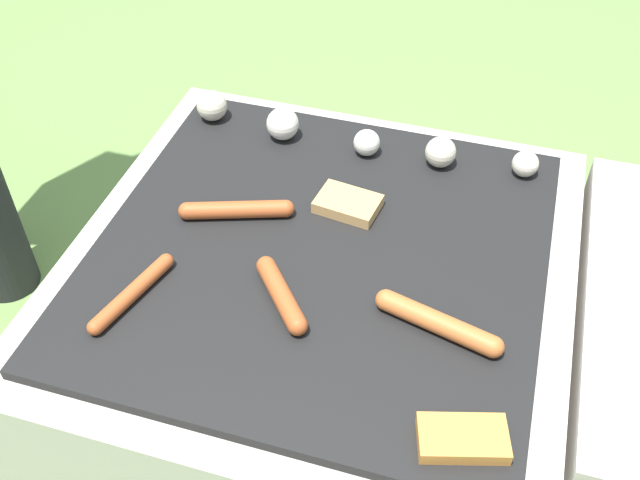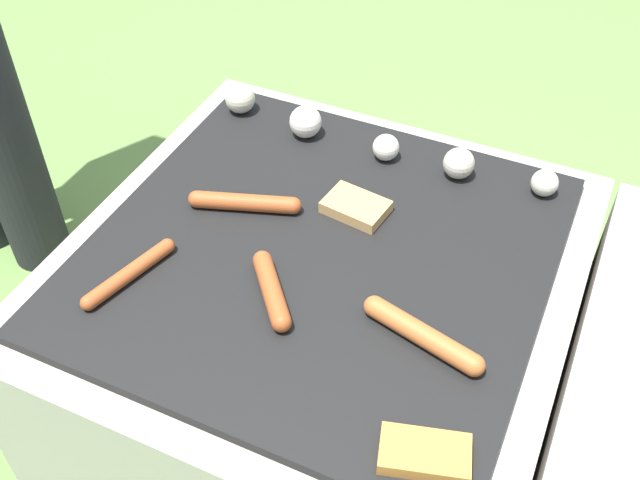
% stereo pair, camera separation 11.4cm
% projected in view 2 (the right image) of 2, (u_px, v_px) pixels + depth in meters
% --- Properties ---
extents(ground_plane, '(14.00, 14.00, 0.00)m').
position_uv_depth(ground_plane, '(320.00, 400.00, 1.44)').
color(ground_plane, '#608442').
extents(grill, '(0.77, 0.77, 0.41)m').
position_uv_depth(grill, '(320.00, 334.00, 1.30)').
color(grill, '#B2AA9E').
rests_on(grill, ground_plane).
extents(sausage_front_center, '(0.19, 0.07, 0.03)m').
position_uv_depth(sausage_front_center, '(422.00, 335.00, 1.01)').
color(sausage_front_center, '#B7602D').
rests_on(sausage_front_center, grill).
extents(sausage_mid_right, '(0.18, 0.08, 0.03)m').
position_uv_depth(sausage_mid_right, '(245.00, 202.00, 1.21)').
color(sausage_mid_right, '#A34C23').
rests_on(sausage_mid_right, grill).
extents(sausage_front_right, '(0.11, 0.12, 0.03)m').
position_uv_depth(sausage_front_right, '(272.00, 290.00, 1.07)').
color(sausage_front_right, '#A34C23').
rests_on(sausage_front_right, grill).
extents(sausage_mid_left, '(0.06, 0.17, 0.02)m').
position_uv_depth(sausage_mid_left, '(129.00, 273.00, 1.10)').
color(sausage_mid_left, '#A34C23').
rests_on(sausage_mid_left, grill).
extents(bread_slice_center, '(0.12, 0.09, 0.02)m').
position_uv_depth(bread_slice_center, '(425.00, 454.00, 0.89)').
color(bread_slice_center, '#D18438').
rests_on(bread_slice_center, grill).
extents(bread_slice_left, '(0.11, 0.08, 0.02)m').
position_uv_depth(bread_slice_left, '(356.00, 207.00, 1.21)').
color(bread_slice_left, tan).
rests_on(bread_slice_left, grill).
extents(mushroom_row, '(0.62, 0.08, 0.06)m').
position_uv_depth(mushroom_row, '(358.00, 135.00, 1.32)').
color(mushroom_row, beige).
rests_on(mushroom_row, grill).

